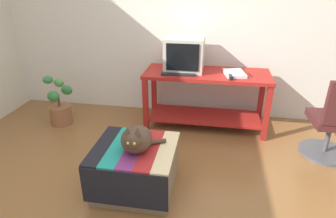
% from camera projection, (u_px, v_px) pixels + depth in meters
% --- Properties ---
extents(ground_plane, '(14.00, 14.00, 0.00)m').
position_uv_depth(ground_plane, '(147.00, 212.00, 2.37)').
color(ground_plane, brown).
extents(back_wall, '(8.00, 0.10, 2.60)m').
position_uv_depth(back_wall, '(181.00, 16.00, 3.66)').
color(back_wall, silver).
rests_on(back_wall, ground_plane).
extents(desk, '(1.50, 0.58, 0.72)m').
position_uv_depth(desk, '(206.00, 90.00, 3.54)').
color(desk, maroon).
rests_on(desk, ground_plane).
extents(tv_monitor, '(0.46, 0.43, 0.40)m').
position_uv_depth(tv_monitor, '(184.00, 54.00, 3.46)').
color(tv_monitor, '#BCB7A8').
rests_on(tv_monitor, desk).
extents(keyboard, '(0.41, 0.17, 0.02)m').
position_uv_depth(keyboard, '(179.00, 73.00, 3.37)').
color(keyboard, black).
rests_on(keyboard, desk).
extents(book, '(0.28, 0.34, 0.04)m').
position_uv_depth(book, '(234.00, 73.00, 3.35)').
color(book, white).
rests_on(book, desk).
extents(ottoman_with_blanket, '(0.70, 0.67, 0.43)m').
position_uv_depth(ottoman_with_blanket, '(135.00, 168.00, 2.55)').
color(ottoman_with_blanket, '#7A664C').
rests_on(ottoman_with_blanket, ground_plane).
extents(cat, '(0.36, 0.36, 0.28)m').
position_uv_depth(cat, '(136.00, 139.00, 2.37)').
color(cat, '#473323').
rests_on(cat, ottoman_with_blanket).
extents(potted_plant, '(0.37, 0.29, 0.62)m').
position_uv_depth(potted_plant, '(60.00, 107.00, 3.72)').
color(potted_plant, brown).
rests_on(potted_plant, ground_plane).
extents(office_chair, '(0.52, 0.52, 0.89)m').
position_uv_depth(office_chair, '(334.00, 124.00, 2.94)').
color(office_chair, '#4C4C51').
rests_on(office_chair, ground_plane).
extents(stapler, '(0.06, 0.11, 0.04)m').
position_uv_depth(stapler, '(231.00, 77.00, 3.22)').
color(stapler, black).
rests_on(stapler, desk).
extents(pen, '(0.04, 0.14, 0.01)m').
position_uv_depth(pen, '(250.00, 75.00, 3.34)').
color(pen, black).
rests_on(pen, desk).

